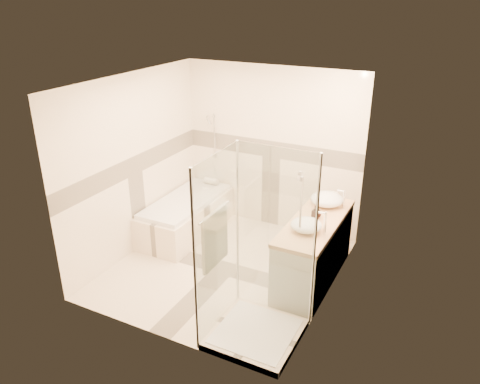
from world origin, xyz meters
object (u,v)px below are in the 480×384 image
at_px(shower_enclosure, 249,292).
at_px(vanity, 314,250).
at_px(amenity_bottle_a, 316,213).
at_px(bathtub, 186,214).
at_px(amenity_bottle_b, 317,212).
at_px(vessel_sink_far, 306,225).
at_px(vessel_sink_near, 327,199).

bearing_deg(shower_enclosure, vanity, 77.03).
bearing_deg(amenity_bottle_a, bathtub, 171.53).
bearing_deg(vanity, bathtub, 170.75).
relative_size(amenity_bottle_a, amenity_bottle_b, 1.12).
bearing_deg(bathtub, amenity_bottle_a, -8.47).
bearing_deg(vanity, amenity_bottle_a, 121.37).
bearing_deg(vessel_sink_far, vanity, 86.31).
distance_m(amenity_bottle_a, amenity_bottle_b, 0.05).
height_order(vessel_sink_near, amenity_bottle_a, amenity_bottle_a).
relative_size(vanity, shower_enclosure, 0.79).
height_order(bathtub, vessel_sink_far, vessel_sink_far).
bearing_deg(vessel_sink_far, vessel_sink_near, 90.00).
distance_m(bathtub, amenity_bottle_b, 2.24).
xyz_separation_m(shower_enclosure, amenity_bottle_b, (0.27, 1.35, 0.42)).
height_order(bathtub, vanity, vanity).
relative_size(bathtub, shower_enclosure, 0.83).
xyz_separation_m(bathtub, vessel_sink_near, (2.13, 0.14, 0.63)).
bearing_deg(vanity, shower_enclosure, -102.97).
bearing_deg(vessel_sink_near, vanity, -87.68).
bearing_deg(amenity_bottle_b, bathtub, 172.74).
bearing_deg(vessel_sink_far, bathtub, 162.80).
distance_m(shower_enclosure, vessel_sink_near, 1.83).
relative_size(vessel_sink_far, amenity_bottle_b, 2.35).
relative_size(vessel_sink_near, vessel_sink_far, 1.14).
xyz_separation_m(vessel_sink_far, amenity_bottle_a, (0.00, 0.34, 0.01)).
bearing_deg(shower_enclosure, vessel_sink_near, 81.21).
relative_size(shower_enclosure, amenity_bottle_a, 11.47).
xyz_separation_m(vanity, vessel_sink_far, (-0.02, -0.31, 0.50)).
bearing_deg(bathtub, amenity_bottle_b, -7.26).
bearing_deg(shower_enclosure, vessel_sink_far, 74.16).
xyz_separation_m(bathtub, shower_enclosure, (1.86, -1.62, 0.20)).
distance_m(bathtub, vessel_sink_near, 2.23).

